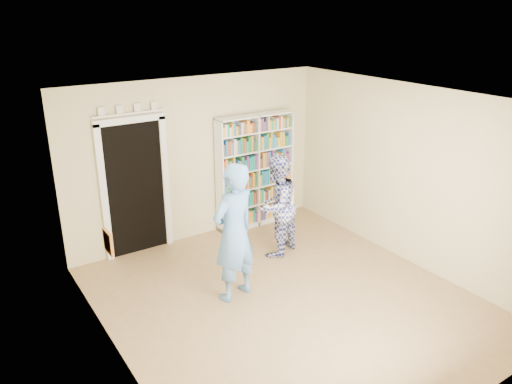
{
  "coord_description": "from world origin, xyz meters",
  "views": [
    {
      "loc": [
        -3.53,
        -4.59,
        3.75
      ],
      "look_at": [
        0.1,
        0.9,
        1.26
      ],
      "focal_mm": 35.0,
      "sensor_mm": 36.0,
      "label": 1
    }
  ],
  "objects": [
    {
      "name": "wall_right",
      "position": [
        2.25,
        0.0,
        1.35
      ],
      "size": [
        0.0,
        5.0,
        5.0
      ],
      "primitive_type": "plane",
      "rotation": [
        1.57,
        0.0,
        -1.57
      ],
      "color": "beige",
      "rests_on": "floor"
    },
    {
      "name": "wall_art",
      "position": [
        -2.23,
        0.2,
        1.4
      ],
      "size": [
        0.03,
        0.25,
        0.25
      ],
      "primitive_type": "cube",
      "color": "brown",
      "rests_on": "wall_left"
    },
    {
      "name": "man_blue",
      "position": [
        -0.52,
        0.48,
        0.95
      ],
      "size": [
        0.78,
        0.61,
        1.9
      ],
      "primitive_type": "imported",
      "rotation": [
        0.0,
        0.0,
        3.38
      ],
      "color": "#5A8DC8",
      "rests_on": "floor"
    },
    {
      "name": "doorway",
      "position": [
        -1.1,
        2.48,
        1.18
      ],
      "size": [
        1.1,
        0.08,
        2.43
      ],
      "color": "black",
      "rests_on": "floor"
    },
    {
      "name": "wall_left",
      "position": [
        -2.25,
        0.0,
        1.35
      ],
      "size": [
        0.0,
        5.0,
        5.0
      ],
      "primitive_type": "plane",
      "rotation": [
        1.57,
        0.0,
        1.57
      ],
      "color": "beige",
      "rests_on": "floor"
    },
    {
      "name": "bookshelf",
      "position": [
        1.03,
        2.34,
        1.01
      ],
      "size": [
        1.46,
        0.27,
        2.0
      ],
      "rotation": [
        0.0,
        0.0,
        -0.26
      ],
      "color": "white",
      "rests_on": "floor"
    },
    {
      "name": "paper_sheet",
      "position": [
        0.78,
        1.03,
        0.98
      ],
      "size": [
        0.2,
        0.03,
        0.29
      ],
      "primitive_type": "cube",
      "rotation": [
        0.0,
        0.0,
        0.12
      ],
      "color": "white",
      "rests_on": "man_plaid"
    },
    {
      "name": "wall_back",
      "position": [
        0.0,
        2.5,
        1.35
      ],
      "size": [
        4.5,
        0.0,
        4.5
      ],
      "primitive_type": "plane",
      "rotation": [
        1.57,
        0.0,
        0.0
      ],
      "color": "beige",
      "rests_on": "floor"
    },
    {
      "name": "man_plaid",
      "position": [
        0.68,
        1.21,
        0.81
      ],
      "size": [
        0.96,
        0.86,
        1.62
      ],
      "primitive_type": "imported",
      "rotation": [
        0.0,
        0.0,
        3.52
      ],
      "color": "navy",
      "rests_on": "floor"
    },
    {
      "name": "ceiling",
      "position": [
        0.0,
        0.0,
        2.7
      ],
      "size": [
        5.0,
        5.0,
        0.0
      ],
      "primitive_type": "plane",
      "rotation": [
        3.14,
        0.0,
        0.0
      ],
      "color": "white",
      "rests_on": "wall_back"
    },
    {
      "name": "floor",
      "position": [
        0.0,
        0.0,
        0.0
      ],
      "size": [
        5.0,
        5.0,
        0.0
      ],
      "primitive_type": "plane",
      "color": "#926A46",
      "rests_on": "ground"
    }
  ]
}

